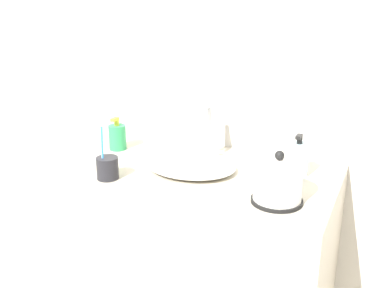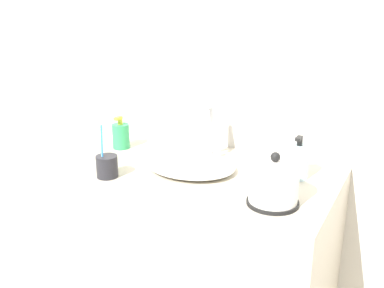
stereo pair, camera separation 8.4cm
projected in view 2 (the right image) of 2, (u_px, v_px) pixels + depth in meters
The scene contains 8 objects.
wall_back at pixel (229, 35), 1.84m from camera, with size 6.00×0.04×2.60m.
vanity_counter at pixel (192, 262), 1.85m from camera, with size 1.08×0.60×0.82m.
sink_basin at pixel (190, 165), 1.70m from camera, with size 0.35×0.28×0.04m.
faucet at pixel (209, 128), 1.80m from camera, with size 0.06×0.16×0.22m.
electric_kettle at pixel (274, 185), 1.41m from camera, with size 0.17×0.17×0.18m.
toothbrush_cup at pixel (107, 166), 1.63m from camera, with size 0.08×0.08×0.20m.
lotion_bottle at pixel (298, 161), 1.61m from camera, with size 0.07×0.07×0.16m.
shampoo_bottle at pixel (121, 136), 1.93m from camera, with size 0.07×0.07×0.14m.
Camera 2 is at (0.75, -1.11, 1.46)m, focal length 42.00 mm.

